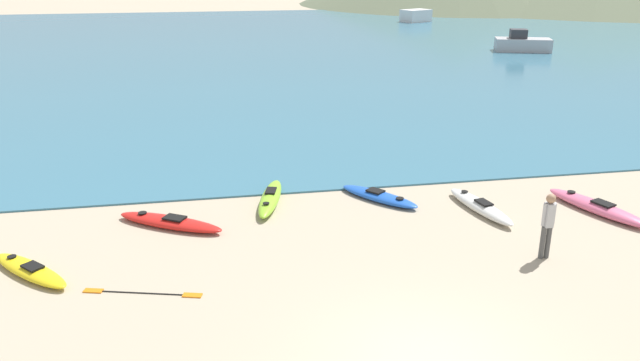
{
  "coord_description": "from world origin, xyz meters",
  "views": [
    {
      "loc": [
        -3.92,
        -9.31,
        7.32
      ],
      "look_at": [
        -0.49,
        9.17,
        0.5
      ],
      "focal_mm": 35.0,
      "sensor_mm": 36.0,
      "label": 1
    }
  ],
  "objects": [
    {
      "name": "kayak_on_sand_5",
      "position": [
        -8.38,
        5.2,
        0.13
      ],
      "size": [
        2.43,
        2.51,
        0.3
      ],
      "color": "yellow",
      "rests_on": "ground_plane"
    },
    {
      "name": "loose_paddle",
      "position": [
        -5.64,
        3.78,
        0.01
      ],
      "size": [
        2.73,
        0.92,
        0.03
      ],
      "color": "black",
      "rests_on": "ground_plane"
    },
    {
      "name": "moored_boat_1",
      "position": [
        20.41,
        61.23,
        0.73
      ],
      "size": [
        3.79,
        3.29,
        1.35
      ],
      "color": "white",
      "rests_on": "bay_water"
    },
    {
      "name": "kayak_on_sand_0",
      "position": [
        -5.16,
        7.5,
        0.14
      ],
      "size": [
        3.24,
        2.36,
        0.33
      ],
      "color": "red",
      "rests_on": "ground_plane"
    },
    {
      "name": "moored_boat_0",
      "position": [
        21.13,
        37.25,
        0.66
      ],
      "size": [
        4.63,
        3.15,
        1.72
      ],
      "color": "#B2B2B7",
      "rests_on": "bay_water"
    },
    {
      "name": "kayak_on_sand_1",
      "position": [
        -2.14,
        8.76,
        0.17
      ],
      "size": [
        1.33,
        3.2,
        0.39
      ],
      "color": "#8CCC2D",
      "rests_on": "ground_plane"
    },
    {
      "name": "bay_water",
      "position": [
        0.0,
        44.43,
        0.03
      ],
      "size": [
        160.0,
        70.0,
        0.06
      ],
      "primitive_type": "cube",
      "color": "teal",
      "rests_on": "ground_plane"
    },
    {
      "name": "kayak_on_sand_4",
      "position": [
        1.26,
        8.39,
        0.13
      ],
      "size": [
        2.33,
        2.67,
        0.31
      ],
      "color": "blue",
      "rests_on": "ground_plane"
    },
    {
      "name": "person_near_foreground",
      "position": [
        4.34,
        3.77,
        1.0
      ],
      "size": [
        0.35,
        0.24,
        1.75
      ],
      "color": "#4C4C4C",
      "rests_on": "ground_plane"
    },
    {
      "name": "kayak_on_sand_3",
      "position": [
        7.45,
        6.22,
        0.17
      ],
      "size": [
        1.84,
        3.52,
        0.39
      ],
      "color": "#E5668C",
      "rests_on": "ground_plane"
    },
    {
      "name": "kayak_on_sand_2",
      "position": [
        4.03,
        6.95,
        0.17
      ],
      "size": [
        1.16,
        3.17,
        0.38
      ],
      "color": "white",
      "rests_on": "ground_plane"
    }
  ]
}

